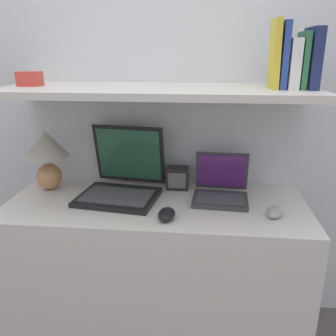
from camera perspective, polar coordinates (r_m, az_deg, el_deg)
The scene contains 16 objects.
wall_back at distance 1.72m, azimuth -0.64°, elevation 14.05°, with size 6.00×0.05×2.40m.
desk at distance 1.70m, azimuth -1.82°, elevation -16.62°, with size 1.27×0.51×0.71m.
back_riser at distance 1.83m, azimuth -0.73°, elevation -5.86°, with size 1.27×0.04×1.16m.
shelf at distance 1.46m, azimuth -1.80°, elevation 12.28°, with size 1.27×0.46×0.03m.
table_lamp at distance 1.70m, azimuth -18.89°, elevation 2.38°, with size 0.20×0.20×0.28m.
laptop_large at distance 1.59m, azimuth -7.38°, elevation -2.15°, with size 0.37×0.37×0.30m.
laptop_small at distance 1.55m, azimuth 8.44°, elevation -3.47°, with size 0.24×0.22×0.19m.
computer_mouse at distance 1.37m, azimuth -0.24°, elevation -7.42°, with size 0.07×0.11×0.04m.
second_mouse at distance 1.45m, azimuth 16.78°, elevation -6.74°, with size 0.09×0.11×0.04m.
router_box at distance 1.66m, azimuth 1.54°, elevation -1.60°, with size 0.10×0.08×0.10m.
book_navy at distance 1.50m, azimuth 22.07°, elevation 15.95°, with size 0.04×0.17×0.22m.
book_green at distance 1.49m, azimuth 20.69°, elevation 15.80°, with size 0.02×0.14×0.21m.
book_white at distance 1.48m, azimuth 19.28°, elevation 15.50°, with size 0.04×0.15×0.18m.
book_blue at distance 1.47m, azimuth 17.94°, elevation 16.79°, with size 0.02×0.13×0.24m.
book_yellow at distance 1.47m, azimuth 16.75°, elevation 17.06°, with size 0.03×0.13×0.25m.
shelf_gadget at distance 1.62m, azimuth -21.29°, elevation 13.19°, with size 0.09×0.07×0.06m.
Camera 1 is at (0.19, -1.12, 1.33)m, focal length 38.00 mm.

